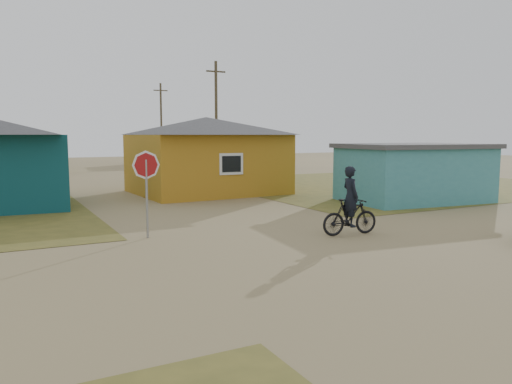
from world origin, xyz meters
TOP-DOWN VIEW (x-y plane):
  - ground at (0.00, 0.00)m, footprint 120.00×120.00m
  - grass_ne at (14.00, 13.00)m, footprint 20.00×18.00m
  - house_yellow at (2.50, 14.00)m, footprint 7.72×6.76m
  - shed_turquoise at (9.50, 6.50)m, footprint 6.71×4.93m
  - house_pale_west at (-6.00, 34.00)m, footprint 7.04×6.15m
  - house_beige_east at (10.00, 40.00)m, footprint 6.95×6.05m
  - utility_pole_near at (6.50, 22.00)m, footprint 1.40×0.20m
  - utility_pole_far at (7.50, 38.00)m, footprint 1.40×0.20m
  - stop_sign at (-3.39, 4.09)m, footprint 0.81×0.27m
  - cyclist at (2.11, 1.70)m, footprint 1.88×0.73m

SIDE VIEW (x-z plane):
  - ground at x=0.00m, z-range 0.00..0.00m
  - grass_ne at x=14.00m, z-range 0.00..0.01m
  - cyclist at x=2.11m, z-range -0.28..1.79m
  - shed_turquoise at x=9.50m, z-range 0.01..2.61m
  - house_pale_west at x=-6.00m, z-range 0.06..3.66m
  - house_beige_east at x=10.00m, z-range 0.06..3.66m
  - stop_sign at x=-3.39m, z-range 0.59..3.14m
  - house_yellow at x=2.50m, z-range 0.05..3.95m
  - utility_pole_near at x=6.50m, z-range 0.14..8.14m
  - utility_pole_far at x=7.50m, z-range 0.14..8.14m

